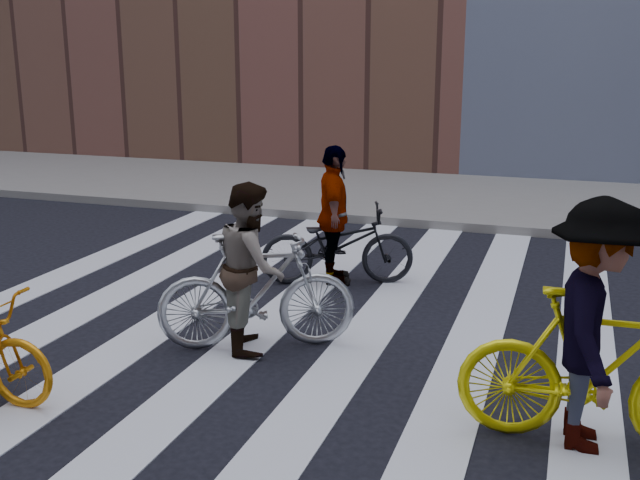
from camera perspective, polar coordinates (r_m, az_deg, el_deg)
The scene contains 9 objects.
ground at distance 8.14m, azimuth -0.19°, elevation -6.80°, with size 100.00×100.00×0.00m, color black.
sidewalk_far at distance 15.16m, azimuth 9.09°, elevation 3.24°, with size 100.00×5.00×0.15m, color gray.
zebra_crosswalk at distance 8.13m, azimuth -0.19°, elevation -6.76°, with size 8.25×10.00×0.01m.
bike_silver_mid at distance 7.49m, azimuth -4.86°, elevation -3.91°, with size 0.56×1.98×1.19m, color #A6AAB0.
bike_yellow_right at distance 6.01m, azimuth 20.40°, elevation -9.27°, with size 0.58×2.05×1.23m, color yellow.
bike_dark_rear at distance 9.55m, azimuth 1.33°, elevation -0.37°, with size 0.68×1.95×1.02m, color black.
rider_mid at distance 7.44m, azimuth -5.26°, elevation -2.02°, with size 0.82×0.64×1.69m, color slate.
rider_right at distance 5.88m, azimuth 20.20°, elevation -6.17°, with size 1.24×0.71×1.92m, color slate.
rider_rear at distance 9.48m, azimuth 1.06°, elevation 1.87°, with size 1.04×0.43×1.78m, color slate.
Camera 1 is at (2.47, -7.18, 2.92)m, focal length 42.00 mm.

